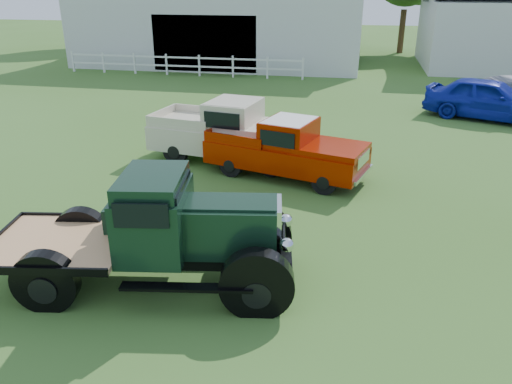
% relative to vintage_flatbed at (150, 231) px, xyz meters
% --- Properties ---
extents(ground, '(120.00, 120.00, 0.00)m').
position_rel_vintage_flatbed_xyz_m(ground, '(1.25, 0.88, -1.05)').
color(ground, '#39601F').
extents(shed_left, '(18.80, 10.20, 5.60)m').
position_rel_vintage_flatbed_xyz_m(shed_left, '(-5.75, 26.88, 1.75)').
color(shed_left, silver).
rests_on(shed_left, ground).
extents(fence_rail, '(14.20, 0.16, 1.20)m').
position_rel_vintage_flatbed_xyz_m(fence_rail, '(-6.75, 20.88, -0.45)').
color(fence_rail, white).
rests_on(fence_rail, ground).
extents(vintage_flatbed, '(5.58, 2.95, 2.10)m').
position_rel_vintage_flatbed_xyz_m(vintage_flatbed, '(0.00, 0.00, 0.00)').
color(vintage_flatbed, black).
rests_on(vintage_flatbed, ground).
extents(red_pickup, '(4.84, 2.92, 1.66)m').
position_rel_vintage_flatbed_xyz_m(red_pickup, '(1.52, 5.84, -0.22)').
color(red_pickup, '#961700').
rests_on(red_pickup, ground).
extents(white_pickup, '(5.22, 2.70, 1.83)m').
position_rel_vintage_flatbed_xyz_m(white_pickup, '(-0.28, 6.78, -0.14)').
color(white_pickup, beige).
rests_on(white_pickup, ground).
extents(misc_car_blue, '(5.14, 3.57, 1.62)m').
position_rel_vintage_flatbed_xyz_m(misc_car_blue, '(8.41, 13.71, -0.24)').
color(misc_car_blue, '#101F9D').
rests_on(misc_car_blue, ground).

